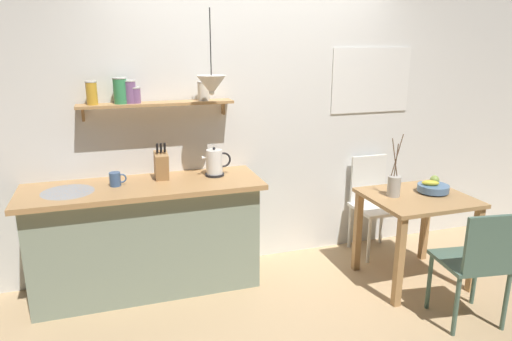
{
  "coord_description": "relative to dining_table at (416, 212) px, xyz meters",
  "views": [
    {
      "loc": [
        -1.23,
        -3.24,
        1.98
      ],
      "look_at": [
        -0.1,
        0.25,
        0.95
      ],
      "focal_mm": 32.77,
      "sensor_mm": 36.0,
      "label": 1
    }
  ],
  "objects": [
    {
      "name": "ground_plane",
      "position": [
        -1.13,
        0.23,
        -0.62
      ],
      "size": [
        14.0,
        14.0,
        0.0
      ],
      "primitive_type": "plane",
      "color": "tan"
    },
    {
      "name": "back_wall",
      "position": [
        -0.93,
        0.88,
        0.74
      ],
      "size": [
        6.8,
        0.11,
        2.7
      ],
      "color": "white",
      "rests_on": "ground_plane"
    },
    {
      "name": "twig_vase",
      "position": [
        -0.2,
        0.06,
        0.23
      ],
      "size": [
        0.1,
        0.1,
        0.51
      ],
      "color": "#B7B2A8",
      "rests_on": "dining_table"
    },
    {
      "name": "fruit_bowl",
      "position": [
        0.17,
        0.03,
        0.19
      ],
      "size": [
        0.25,
        0.25,
        0.13
      ],
      "color": "#51759E",
      "rests_on": "dining_table"
    },
    {
      "name": "pendant_lamp",
      "position": [
        -1.59,
        0.45,
        1.04
      ],
      "size": [
        0.22,
        0.22,
        0.63
      ],
      "color": "black"
    },
    {
      "name": "dining_chair_far",
      "position": [
        -0.0,
        0.64,
        -0.1
      ],
      "size": [
        0.42,
        0.41,
        0.92
      ],
      "color": "white",
      "rests_on": "ground_plane"
    },
    {
      "name": "coffee_mug_by_sink",
      "position": [
        -2.34,
        0.55,
        0.34
      ],
      "size": [
        0.13,
        0.08,
        0.11
      ],
      "color": "#3D5B89",
      "rests_on": "kitchen_counter"
    },
    {
      "name": "wall_shelf",
      "position": [
        -2.06,
        0.72,
        0.94
      ],
      "size": [
        1.21,
        0.2,
        0.33
      ],
      "color": "tan"
    },
    {
      "name": "dining_table",
      "position": [
        0.0,
        0.0,
        0.0
      ],
      "size": [
        0.8,
        0.72,
        0.76
      ],
      "color": "tan",
      "rests_on": "ground_plane"
    },
    {
      "name": "kitchen_counter",
      "position": [
        -2.13,
        0.54,
        -0.16
      ],
      "size": [
        1.83,
        0.63,
        0.9
      ],
      "color": "gray",
      "rests_on": "ground_plane"
    },
    {
      "name": "knife_block",
      "position": [
        -1.98,
        0.61,
        0.41
      ],
      "size": [
        0.1,
        0.18,
        0.3
      ],
      "color": "tan",
      "rests_on": "kitchen_counter"
    },
    {
      "name": "dining_chair_near",
      "position": [
        0.01,
        -0.69,
        -0.11
      ],
      "size": [
        0.49,
        0.47,
        0.88
      ],
      "color": "#4C6B5B",
      "rests_on": "ground_plane"
    },
    {
      "name": "electric_kettle",
      "position": [
        -1.55,
        0.59,
        0.4
      ],
      "size": [
        0.24,
        0.16,
        0.24
      ],
      "color": "black",
      "rests_on": "kitchen_counter"
    }
  ]
}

